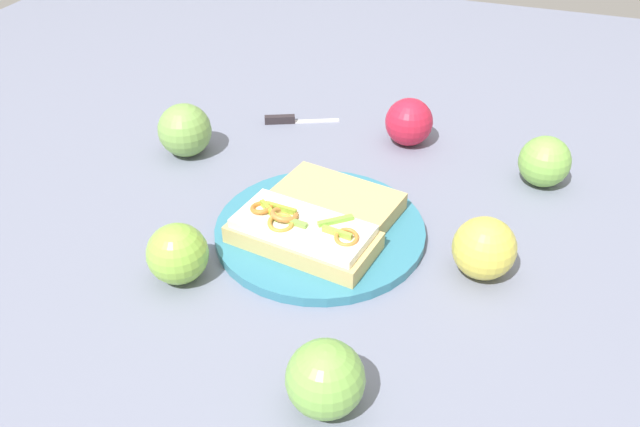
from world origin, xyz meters
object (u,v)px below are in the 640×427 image
plate (320,230)px  knife (291,120)px  apple_0 (484,248)px  bread_slice_side (336,202)px  apple_3 (545,162)px  apple_5 (185,130)px  apple_2 (178,254)px  sandwich (302,233)px  apple_1 (409,122)px  apple_4 (325,379)px

plate → knife: same height
apple_0 → bread_slice_side: bearing=-104.2°
plate → apple_3: bearing=130.1°
apple_3 → knife: bearing=-97.5°
apple_5 → apple_0: bearing=74.0°
apple_2 → plate: bearing=136.0°
sandwich → apple_2: bearing=46.5°
sandwich → apple_1: bearing=-91.4°
plate → sandwich: (0.04, -0.01, 0.02)m
apple_1 → apple_5: (0.14, -0.31, 0.00)m
bread_slice_side → apple_5: 0.28m
plate → apple_4: apple_4 is taller
bread_slice_side → apple_3: apple_3 is taller
knife → apple_4: bearing=-89.1°
sandwich → apple_1: size_ratio=2.58×
apple_0 → apple_4: bearing=-24.9°
plate → bread_slice_side: (-0.04, 0.01, 0.02)m
plate → apple_1: apple_1 is taller
apple_0 → apple_1: bearing=-151.1°
apple_1 → plate: bearing=-11.0°
apple_0 → apple_4: 0.27m
apple_0 → apple_4: same height
apple_0 → apple_5: apple_5 is taller
plate → bread_slice_side: 0.05m
apple_1 → knife: (-0.00, -0.20, -0.03)m
sandwich → knife: (-0.31, -0.14, -0.03)m
apple_5 → apple_1: bearing=114.7°
apple_1 → apple_4: apple_4 is taller
sandwich → apple_5: 0.30m
bread_slice_side → apple_1: bearing=-90.1°
sandwich → knife: sandwich is taller
bread_slice_side → apple_0: apple_0 is taller
apple_0 → apple_3: bearing=166.6°
bread_slice_side → apple_2: (0.17, -0.13, 0.01)m
bread_slice_side → apple_1: (-0.23, 0.05, 0.01)m
plate → apple_3: size_ratio=3.71×
apple_0 → apple_5: size_ratio=0.93×
plate → apple_2: apple_2 is taller
plate → sandwich: sandwich is taller
apple_0 → knife: apple_0 is taller
bread_slice_side → apple_5: size_ratio=1.99×
apple_2 → apple_3: size_ratio=1.00×
sandwich → apple_1: apple_1 is taller
sandwich → apple_4: size_ratio=2.54×
apple_0 → apple_2: apple_0 is taller
apple_4 → knife: size_ratio=0.64×
bread_slice_side → knife: bread_slice_side is taller
apple_0 → apple_3: size_ratio=1.03×
bread_slice_side → apple_3: (-0.18, 0.25, 0.01)m
plate → apple_5: size_ratio=3.33×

